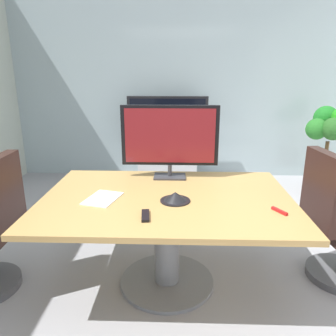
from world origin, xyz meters
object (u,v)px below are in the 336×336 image
Objects in this scene: potted_plant at (327,138)px; wall_display_unit at (168,153)px; conference_table at (167,219)px; conference_phone at (175,197)px; tv_monitor at (170,138)px; remote_control at (145,216)px.

wall_display_unit is at bearing 169.26° from potted_plant.
conference_table is at bearing -88.12° from wall_display_unit.
tv_monitor is at bearing 95.68° from conference_phone.
conference_phone is (0.06, -0.55, -0.33)m from tv_monitor.
potted_plant is at bearing 45.60° from conference_table.
potted_plant reaches higher than conference_phone.
tv_monitor reaches higher than conference_phone.
tv_monitor is (0.01, 0.47, 0.54)m from conference_table.
remote_control is (-0.04, -2.95, 0.33)m from wall_display_unit.
tv_monitor is 4.94× the size of remote_control.
tv_monitor is 2.23m from wall_display_unit.
remote_control is (-2.25, -2.53, -0.02)m from potted_plant.
tv_monitor reaches higher than wall_display_unit.
potted_plant is 5.53× the size of conference_phone.
wall_display_unit is 2.97m from remote_control.
conference_phone is 0.33m from remote_control.
remote_control is at bearing -90.81° from wall_display_unit.
tv_monitor is at bearing 75.03° from remote_control.
wall_display_unit reaches higher than remote_control.
wall_display_unit is 7.71× the size of remote_control.
remote_control is (-0.14, -0.83, -0.35)m from tv_monitor.
conference_phone is (-2.06, -2.26, 0.00)m from potted_plant.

